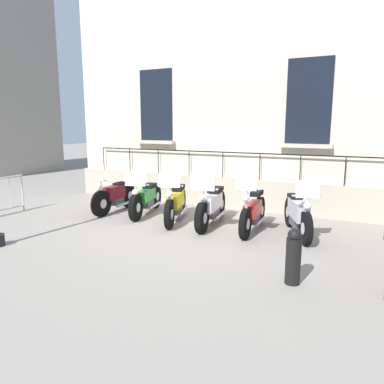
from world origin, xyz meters
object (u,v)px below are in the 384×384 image
object	(u,v)px
motorcycle_red	(253,213)
motorcycle_yellow	(176,203)
motorcycle_white	(211,206)
motorcycle_silver	(298,215)
motorcycle_maroon	(115,197)
bollard	(293,256)
motorcycle_green	(146,199)

from	to	relation	value
motorcycle_red	motorcycle_yellow	bearing A→B (deg)	-90.51
motorcycle_white	motorcycle_silver	bearing A→B (deg)	92.08
motorcycle_maroon	bollard	size ratio (longest dim) A/B	2.24
motorcycle_white	motorcycle_silver	distance (m)	2.06
motorcycle_yellow	motorcycle_red	distance (m)	2.04
motorcycle_maroon	motorcycle_green	bearing A→B (deg)	98.36
motorcycle_green	motorcycle_silver	world-z (taller)	motorcycle_silver
motorcycle_green	bollard	distance (m)	5.26
motorcycle_yellow	motorcycle_silver	world-z (taller)	motorcycle_yellow
motorcycle_maroon	motorcycle_green	size ratio (longest dim) A/B	0.91
motorcycle_green	motorcycle_yellow	xyz separation A→B (m)	(0.25, 1.07, 0.03)
motorcycle_maroon	motorcycle_silver	bearing A→B (deg)	90.28
motorcycle_green	motorcycle_yellow	bearing A→B (deg)	76.95
bollard	motorcycle_red	bearing A→B (deg)	-150.44
motorcycle_red	bollard	world-z (taller)	motorcycle_red
motorcycle_maroon	motorcycle_red	distance (m)	4.06
motorcycle_red	bollard	bearing A→B (deg)	29.56
motorcycle_green	bollard	xyz separation A→B (m)	(2.72, 4.50, 0.01)
motorcycle_white	motorcycle_green	bearing A→B (deg)	-95.31
motorcycle_yellow	motorcycle_red	world-z (taller)	motorcycle_red
motorcycle_green	motorcycle_white	xyz separation A→B (m)	(0.19, 2.03, 0.03)
motorcycle_maroon	motorcycle_red	size ratio (longest dim) A/B	0.98
motorcycle_maroon	bollard	distance (m)	6.03
motorcycle_red	motorcycle_silver	xyz separation A→B (m)	(-0.15, 0.98, 0.03)
motorcycle_silver	bollard	size ratio (longest dim) A/B	2.23
motorcycle_maroon	motorcycle_silver	size ratio (longest dim) A/B	1.01
motorcycle_yellow	motorcycle_white	xyz separation A→B (m)	(-0.06, 0.96, 0.00)
motorcycle_red	bollard	distance (m)	2.82
motorcycle_red	motorcycle_silver	bearing A→B (deg)	98.86
motorcycle_maroon	motorcycle_yellow	bearing A→B (deg)	86.88
motorcycle_red	bollard	size ratio (longest dim) A/B	2.28
motorcycle_yellow	motorcycle_maroon	bearing A→B (deg)	-93.12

